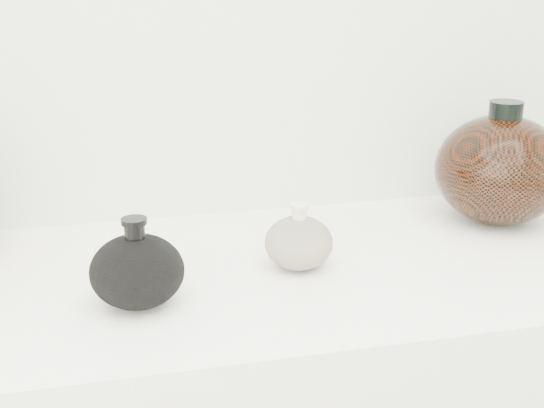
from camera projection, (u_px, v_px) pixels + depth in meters
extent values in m
cube|color=white|center=(246.00, 279.00, 1.08)|extent=(1.20, 0.50, 0.03)
ellipsoid|color=black|center=(137.00, 271.00, 0.95)|extent=(0.14, 0.14, 0.09)
cylinder|color=black|center=(135.00, 232.00, 0.94)|extent=(0.03, 0.03, 0.03)
cylinder|color=black|center=(134.00, 221.00, 0.93)|extent=(0.04, 0.04, 0.01)
ellipsoid|color=beige|center=(299.00, 243.00, 1.07)|extent=(0.13, 0.13, 0.08)
cylinder|color=beige|center=(299.00, 214.00, 1.06)|extent=(0.03, 0.03, 0.02)
cylinder|color=beige|center=(299.00, 206.00, 1.05)|extent=(0.03, 0.03, 0.01)
ellipsoid|color=black|center=(500.00, 170.00, 1.24)|extent=(0.28, 0.28, 0.18)
cylinder|color=black|center=(506.00, 112.00, 1.21)|extent=(0.07, 0.07, 0.03)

